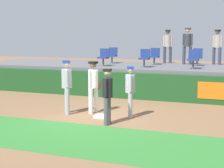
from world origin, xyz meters
The scene contains 18 objects.
ground_plane centered at (0.00, 0.00, 0.00)m, with size 60.00×60.00×0.00m, color brown.
grass_foreground_strip centered at (0.00, -2.36, 0.00)m, with size 18.00×2.80×0.01m, color #2D722D.
first_base centered at (0.00, 0.05, 0.04)m, with size 0.40×0.40×0.08m, color white.
player_fielder_home centered at (-0.54, 0.66, 1.05)m, with size 0.42×0.55×1.82m.
player_runner_visitor centered at (-1.34, 0.18, 1.08)m, with size 0.49×0.49×1.86m.
player_coach_visitor centered at (0.88, 0.44, 0.99)m, with size 0.41×0.46×1.70m.
player_umpire centered at (0.52, -0.69, 0.99)m, with size 0.37×0.47×1.71m.
field_wall centered at (0.02, 3.80, 0.56)m, with size 18.00×0.26×1.12m.
bleacher_platform centered at (0.00, 6.37, 0.63)m, with size 18.00×4.80×1.27m, color #59595E.
seat_front_left centered at (-2.06, 5.24, 1.74)m, with size 0.47×0.44×0.84m.
seat_front_center centered at (-0.01, 5.24, 1.74)m, with size 0.46×0.44×0.84m.
seat_back_left centered at (-2.31, 7.04, 1.74)m, with size 0.47×0.44×0.84m.
seat_back_center centered at (0.01, 7.04, 1.74)m, with size 0.47×0.44×0.84m.
seat_back_right centered at (2.15, 7.04, 1.74)m, with size 0.45×0.44×0.84m.
seat_front_right centered at (2.22, 5.24, 1.74)m, with size 0.48×0.44×0.84m.
spectator_hooded centered at (1.55, 7.67, 2.34)m, with size 0.52×0.40×1.86m.
spectator_capped centered at (2.98, 8.10, 2.29)m, with size 0.47×0.42×1.76m.
spectator_casual centered at (0.41, 8.24, 2.29)m, with size 0.50×0.34×1.77m.
Camera 1 is at (4.43, -10.34, 2.64)m, focal length 55.82 mm.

